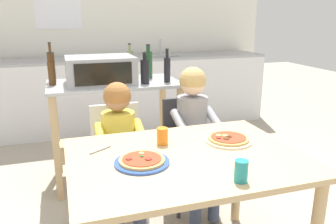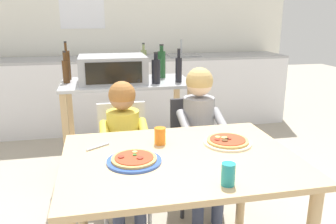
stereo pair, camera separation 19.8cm
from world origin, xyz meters
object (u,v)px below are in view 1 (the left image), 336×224
kitchen_island_cart (116,115)px  dining_table (186,173)px  dining_chair_left (118,154)px  dining_chair_right (188,144)px  bottle_clear_vinegar (167,69)px  drinking_cup_teal (241,171)px  pizza_plate_blue_rimmed (142,161)px  child_in_yellow_shirt (120,139)px  bottle_slim_sauce (51,66)px  child_in_grey_shirt (195,124)px  bottle_tall_green_wine (130,63)px  pizza_plate_cream (228,139)px  drinking_cup_orange (162,136)px  serving_spoon (100,150)px  bottle_brown_beer (145,71)px  bottle_squat_spirits (148,64)px  toaster_oven (100,70)px  bottle_dark_olive_oil (52,73)px

kitchen_island_cart → dining_table: kitchen_island_cart is taller
dining_chair_left → dining_chair_right: size_ratio=1.00×
bottle_clear_vinegar → drinking_cup_teal: bearing=-95.7°
pizza_plate_blue_rimmed → child_in_yellow_shirt: bearing=90.0°
bottle_slim_sauce → dining_chair_right: bottle_slim_sauce is taller
bottle_clear_vinegar → child_in_grey_shirt: bottle_clear_vinegar is taller
dining_chair_left → bottle_tall_green_wine: bearing=71.6°
pizza_plate_cream → drinking_cup_orange: 0.38m
bottle_slim_sauce → child_in_grey_shirt: 1.34m
bottle_tall_green_wine → child_in_grey_shirt: 0.99m
dining_table → pizza_plate_cream: (0.30, 0.11, 0.12)m
dining_chair_left → drinking_cup_teal: size_ratio=8.20×
pizza_plate_cream → drinking_cup_teal: bearing=-111.3°
drinking_cup_orange → serving_spoon: drinking_cup_orange is taller
bottle_tall_green_wine → dining_chair_left: bottle_tall_green_wine is taller
drinking_cup_teal → bottle_brown_beer: bearing=91.6°
bottle_slim_sauce → pizza_plate_cream: bearing=-55.7°
dining_chair_left → child_in_grey_shirt: 0.58m
bottle_clear_vinegar → dining_chair_right: bearing=-87.0°
child_in_grey_shirt → bottle_slim_sauce: bearing=136.9°
child_in_grey_shirt → bottle_tall_green_wine: bearing=106.9°
bottle_squat_spirits → bottle_brown_beer: bearing=-110.7°
toaster_oven → child_in_yellow_shirt: bearing=-88.0°
toaster_oven → dining_chair_right: 0.94m
drinking_cup_teal → serving_spoon: drinking_cup_teal is taller
toaster_oven → dining_table: bearing=-78.5°
bottle_brown_beer → toaster_oven: bearing=161.0°
bottle_squat_spirits → dining_chair_right: 0.88m
bottle_clear_vinegar → drinking_cup_orange: bearing=-109.1°
bottle_dark_olive_oil → pizza_plate_blue_rimmed: bearing=-73.5°
bottle_slim_sauce → pizza_plate_cream: size_ratio=1.24×
drinking_cup_orange → dining_chair_right: bearing=55.8°
bottle_squat_spirits → dining_table: 1.49m
bottle_tall_green_wine → drinking_cup_teal: bearing=-87.0°
dining_chair_left → pizza_plate_blue_rimmed: 0.78m
dining_chair_right → pizza_plate_blue_rimmed: (-0.54, -0.76, 0.26)m
bottle_clear_vinegar → serving_spoon: 1.23m
dining_table → pizza_plate_cream: pizza_plate_cream is taller
bottle_slim_sauce → drinking_cup_teal: bearing=-67.3°
kitchen_island_cart → serving_spoon: kitchen_island_cart is taller
bottle_slim_sauce → dining_table: size_ratio=0.28×
bottle_squat_spirits → bottle_dark_olive_oil: (-0.82, -0.08, -0.03)m
kitchen_island_cart → dining_chair_right: (0.45, -0.59, -0.11)m
kitchen_island_cart → serving_spoon: bearing=-103.0°
kitchen_island_cart → child_in_yellow_shirt: bearing=-96.7°
bottle_brown_beer → bottle_tall_green_wine: size_ratio=0.85×
dining_table → drinking_cup_orange: bearing=110.6°
bottle_slim_sauce → dining_chair_left: bottle_slim_sauce is taller
bottle_dark_olive_oil → drinking_cup_orange: 1.31m
bottle_dark_olive_oil → dining_chair_right: 1.23m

